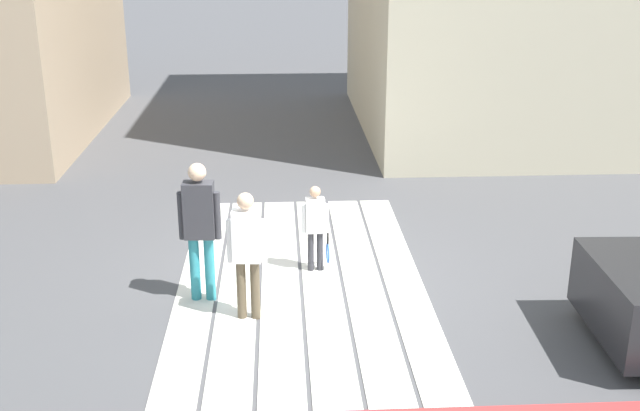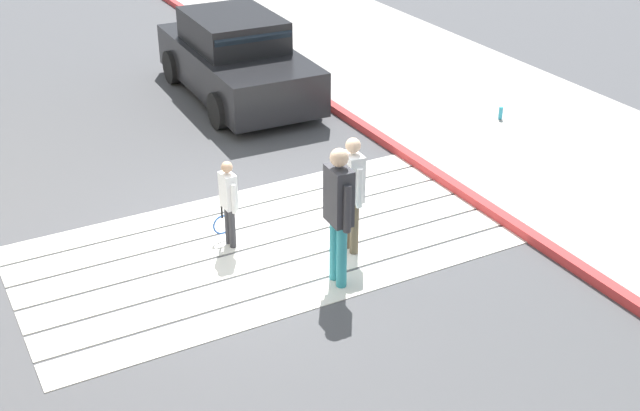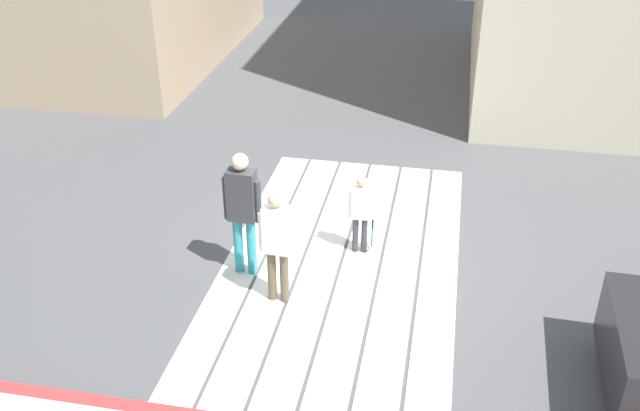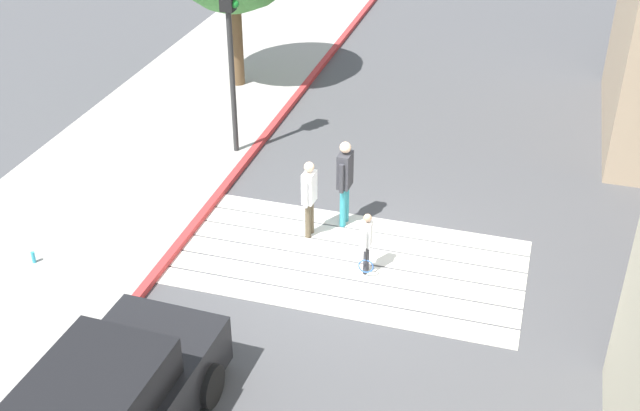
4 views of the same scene
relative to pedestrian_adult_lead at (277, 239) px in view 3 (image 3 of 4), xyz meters
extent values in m
plane|color=#4C4C4F|center=(0.99, -0.66, -0.94)|extent=(120.00, 120.00, 0.00)
cube|color=silver|center=(0.99, -2.04, -0.93)|extent=(6.40, 0.50, 0.01)
cube|color=silver|center=(0.99, -1.49, -0.93)|extent=(6.40, 0.50, 0.01)
cube|color=silver|center=(0.99, -0.94, -0.93)|extent=(6.40, 0.50, 0.01)
cube|color=silver|center=(0.99, -0.39, -0.93)|extent=(6.40, 0.50, 0.01)
cube|color=silver|center=(0.99, 0.16, -0.93)|extent=(6.40, 0.50, 0.01)
cube|color=silver|center=(0.99, 0.71, -0.93)|extent=(6.40, 0.50, 0.01)
cylinder|color=brown|center=(0.01, 0.08, -0.56)|extent=(0.11, 0.11, 0.76)
cylinder|color=brown|center=(-0.01, -0.08, -0.56)|extent=(0.11, 0.11, 0.76)
cube|color=white|center=(0.00, 0.00, 0.14)|extent=(0.23, 0.35, 0.63)
sphere|color=beige|center=(0.00, 0.00, 0.57)|extent=(0.20, 0.20, 0.20)
cylinder|color=white|center=(0.01, 0.20, 0.08)|extent=(0.08, 0.08, 0.54)
cylinder|color=white|center=(-0.01, -0.20, 0.08)|extent=(0.08, 0.08, 0.54)
cylinder|color=teal|center=(0.54, 0.69, -0.51)|extent=(0.13, 0.13, 0.86)
cylinder|color=teal|center=(0.53, 0.50, -0.51)|extent=(0.13, 0.13, 0.86)
cube|color=#333338|center=(0.54, 0.59, 0.28)|extent=(0.25, 0.39, 0.71)
sphere|color=beige|center=(0.54, 0.59, 0.77)|extent=(0.22, 0.22, 0.22)
cylinder|color=#333338|center=(0.55, 0.81, 0.21)|extent=(0.09, 0.09, 0.61)
cylinder|color=#333338|center=(0.53, 0.38, 0.21)|extent=(0.09, 0.09, 0.61)
cylinder|color=#333338|center=(1.34, -0.81, -0.65)|extent=(0.09, 0.09, 0.58)
cylinder|color=#333338|center=(1.35, -0.94, -0.65)|extent=(0.09, 0.09, 0.58)
cube|color=white|center=(1.34, -0.87, -0.12)|extent=(0.17, 0.26, 0.48)
sphere|color=tan|center=(1.34, -0.87, 0.22)|extent=(0.15, 0.15, 0.15)
cylinder|color=white|center=(1.33, -0.72, -0.17)|extent=(0.06, 0.06, 0.41)
cylinder|color=white|center=(1.35, -1.03, -0.17)|extent=(0.06, 0.06, 0.41)
cylinder|color=black|center=(1.38, -1.05, -0.45)|extent=(0.03, 0.03, 0.28)
torus|color=blue|center=(1.38, -1.05, -0.69)|extent=(0.28, 0.04, 0.28)
camera|label=1|loc=(-8.49, -0.40, 3.55)|focal=43.64mm
camera|label=2|loc=(4.86, 8.11, 4.73)|focal=46.73mm
camera|label=3|loc=(-7.38, -1.97, 4.79)|focal=40.44mm
camera|label=4|loc=(3.96, -12.67, 7.79)|focal=45.58mm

